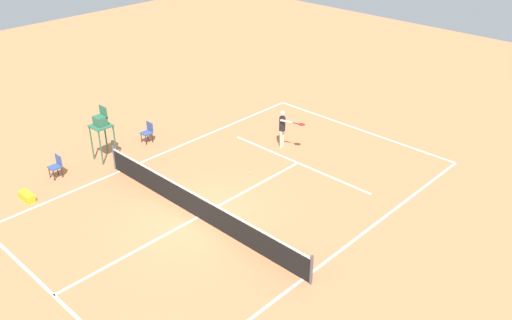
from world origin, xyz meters
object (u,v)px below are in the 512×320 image
at_px(player_serving, 283,126).
at_px(courtside_chair_mid, 148,131).
at_px(equipment_bag, 27,196).
at_px(courtside_chair_near, 56,165).
at_px(tennis_ball, 250,173).
at_px(umpire_chair, 101,125).

bearing_deg(player_serving, courtside_chair_mid, -67.77).
xyz_separation_m(courtside_chair_mid, equipment_bag, (-0.67, 6.17, -0.38)).
bearing_deg(courtside_chair_near, courtside_chair_mid, -91.00).
bearing_deg(tennis_ball, courtside_chair_mid, 11.58).
relative_size(tennis_ball, courtside_chair_mid, 0.07).
distance_m(tennis_ball, courtside_chair_mid, 5.55).
distance_m(player_serving, tennis_ball, 2.99).
bearing_deg(courtside_chair_mid, umpire_chair, 90.05).
relative_size(player_serving, tennis_ball, 25.79).
bearing_deg(tennis_ball, player_serving, -77.41).
distance_m(umpire_chair, courtside_chair_mid, 2.51).
distance_m(courtside_chair_near, equipment_bag, 1.89).
relative_size(courtside_chair_near, courtside_chair_mid, 1.00).
relative_size(courtside_chair_near, equipment_bag, 1.25).
relative_size(tennis_ball, equipment_bag, 0.09).
relative_size(player_serving, umpire_chair, 0.73).
distance_m(player_serving, courtside_chair_mid, 6.18).
bearing_deg(courtside_chair_near, player_serving, -120.35).
distance_m(courtside_chair_mid, equipment_bag, 6.22).
bearing_deg(player_serving, equipment_bag, -38.91).
height_order(tennis_ball, courtside_chair_mid, courtside_chair_mid).
relative_size(tennis_ball, courtside_chair_near, 0.07).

